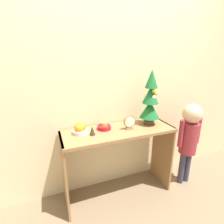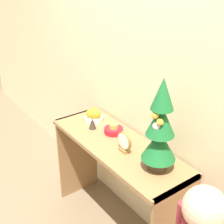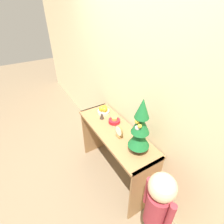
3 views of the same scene
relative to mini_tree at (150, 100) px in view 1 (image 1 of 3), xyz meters
The scene contains 9 objects.
ground_plane 1.18m from the mini_tree, 148.25° to the right, with size 12.00×12.00×0.00m, color #7A664C.
back_wall 0.48m from the mini_tree, 148.98° to the left, with size 7.00×0.05×2.50m, color beige.
console_table 0.61m from the mini_tree, behind, with size 1.19×0.42×0.81m.
mini_tree is the anchor object (origin of this frame).
fruit_bowl 0.81m from the mini_tree, behind, with size 0.16×0.16×0.10m.
singing_bowl 0.58m from the mini_tree, behind, with size 0.14×0.14×0.08m.
desk_clock 0.35m from the mini_tree, 169.34° to the right, with size 0.13×0.04×0.15m.
figurine 0.72m from the mini_tree, behind, with size 0.06×0.06×0.09m.
child_figure 0.65m from the mini_tree, 17.34° to the right, with size 0.31×0.22×1.03m.
Camera 1 is at (-0.67, -1.33, 1.55)m, focal length 28.00 mm.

